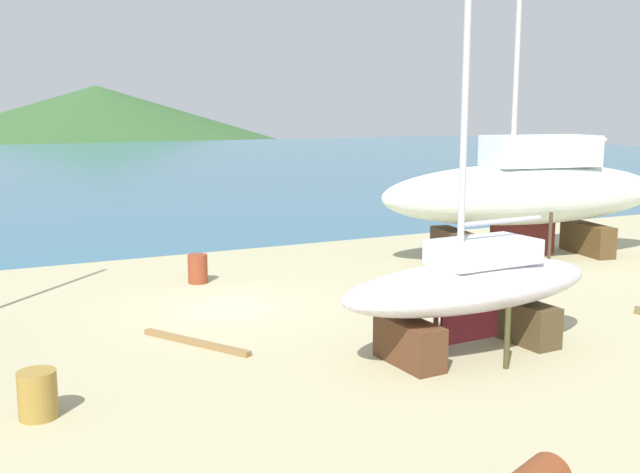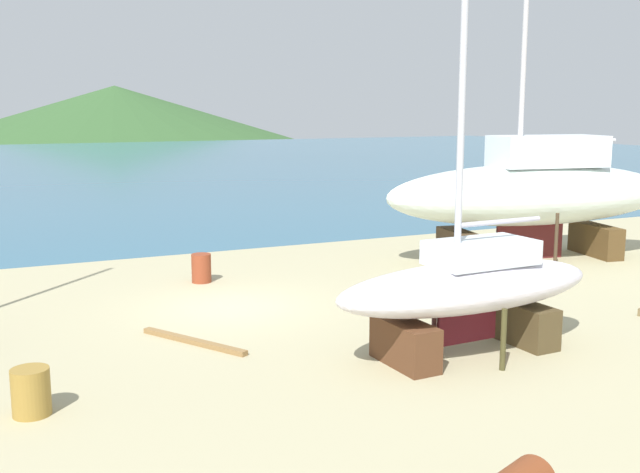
{
  "view_description": "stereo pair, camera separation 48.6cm",
  "coord_description": "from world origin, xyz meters",
  "px_view_note": "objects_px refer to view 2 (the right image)",
  "views": [
    {
      "loc": [
        -6.62,
        -18.94,
        5.4
      ],
      "look_at": [
        1.85,
        -1.81,
        2.11
      ],
      "focal_mm": 42.47,
      "sensor_mm": 36.0,
      "label": 1
    },
    {
      "loc": [
        -6.18,
        -19.15,
        5.4
      ],
      "look_at": [
        1.85,
        -1.81,
        2.11
      ],
      "focal_mm": 42.47,
      "sensor_mm": 36.0,
      "label": 2
    }
  ],
  "objects_px": {
    "barrel_tipped_right": "(201,268)",
    "sailboat_large_starboard": "(533,192)",
    "barrel_rust_mid": "(31,392)",
    "sailboat_small_center": "(469,287)"
  },
  "relations": [
    {
      "from": "sailboat_small_center",
      "to": "barrel_rust_mid",
      "type": "bearing_deg",
      "value": -5.36
    },
    {
      "from": "barrel_rust_mid",
      "to": "barrel_tipped_right",
      "type": "xyz_separation_m",
      "value": [
        5.61,
        8.73,
        0.02
      ]
    },
    {
      "from": "barrel_rust_mid",
      "to": "barrel_tipped_right",
      "type": "height_order",
      "value": "barrel_tipped_right"
    },
    {
      "from": "sailboat_small_center",
      "to": "barrel_tipped_right",
      "type": "height_order",
      "value": "sailboat_small_center"
    },
    {
      "from": "sailboat_small_center",
      "to": "barrel_tipped_right",
      "type": "relative_size",
      "value": 11.68
    },
    {
      "from": "sailboat_large_starboard",
      "to": "barrel_rust_mid",
      "type": "relative_size",
      "value": 19.0
    },
    {
      "from": "sailboat_large_starboard",
      "to": "sailboat_small_center",
      "type": "relative_size",
      "value": 1.56
    },
    {
      "from": "sailboat_large_starboard",
      "to": "barrel_tipped_right",
      "type": "bearing_deg",
      "value": 2.93
    },
    {
      "from": "sailboat_large_starboard",
      "to": "barrel_tipped_right",
      "type": "distance_m",
      "value": 11.97
    },
    {
      "from": "barrel_tipped_right",
      "to": "sailboat_large_starboard",
      "type": "bearing_deg",
      "value": -6.84
    }
  ]
}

